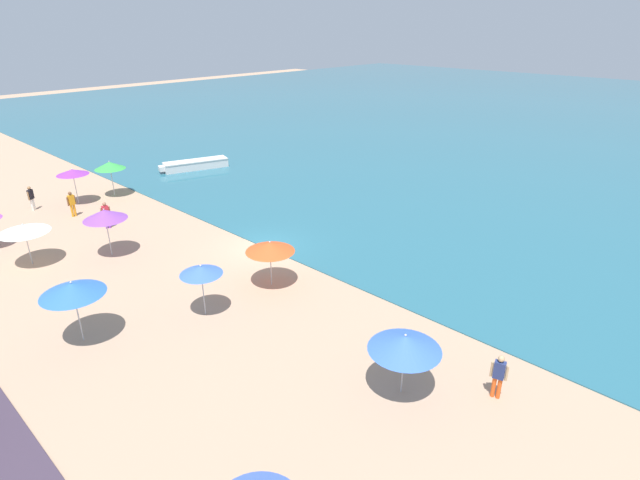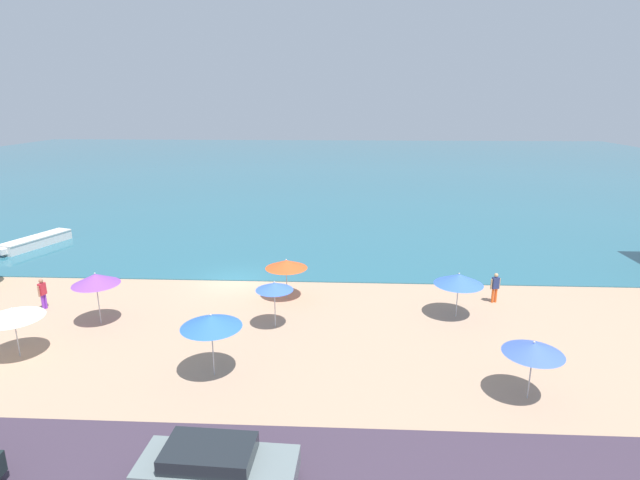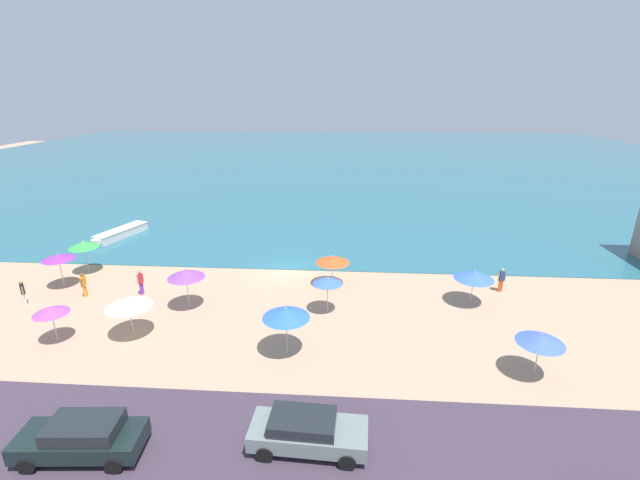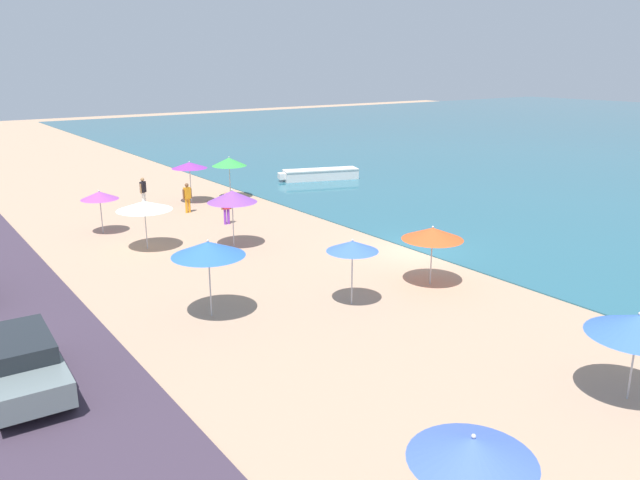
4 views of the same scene
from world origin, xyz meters
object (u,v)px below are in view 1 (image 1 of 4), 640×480
beach_umbrella_1 (405,343)px  beach_umbrella_5 (24,229)px  beach_umbrella_7 (72,172)px  bather_1 (499,374)px  beach_umbrella_2 (110,165)px  bather_3 (106,214)px  bather_0 (72,203)px  beach_umbrella_6 (201,270)px  beach_umbrella_9 (72,289)px  beach_umbrella_8 (105,215)px  bather_2 (31,197)px  skiff_nearshore (195,165)px  beach_umbrella_3 (270,247)px

beach_umbrella_1 → beach_umbrella_5: bearing=-165.5°
beach_umbrella_7 → beach_umbrella_1: bearing=-1.1°
bather_1 → beach_umbrella_2: bearing=177.9°
beach_umbrella_5 → bather_3: 5.45m
beach_umbrella_2 → bather_0: size_ratio=1.55×
beach_umbrella_1 → bather_1: bearing=38.6°
beach_umbrella_2 → bather_1: beach_umbrella_2 is taller
beach_umbrella_5 → beach_umbrella_6: beach_umbrella_6 is taller
beach_umbrella_2 → beach_umbrella_9: bearing=-29.6°
bather_1 → beach_umbrella_9: bearing=-148.7°
beach_umbrella_8 → bather_3: (-3.83, 1.63, -1.40)m
beach_umbrella_5 → beach_umbrella_1: bearing=14.5°
bather_1 → bather_2: size_ratio=1.01×
skiff_nearshore → bather_2: bearing=-87.4°
beach_umbrella_5 → beach_umbrella_6: size_ratio=1.04×
bather_2 → beach_umbrella_6: bearing=1.1°
bather_1 → bather_3: bather_3 is taller
bather_2 → bather_3: bearing=16.3°
beach_umbrella_1 → beach_umbrella_5: beach_umbrella_1 is taller
bather_0 → bather_3: bather_3 is taller
beach_umbrella_9 → beach_umbrella_7: bearing=157.8°
beach_umbrella_2 → beach_umbrella_8: 10.60m
bather_3 → skiff_nearshore: (-7.32, 11.19, -0.52)m
beach_umbrella_7 → bather_1: bearing=2.7°
beach_umbrella_8 → beach_umbrella_3: bearing=22.9°
bather_0 → beach_umbrella_5: bearing=-39.0°
bather_2 → bather_3: (6.73, 1.97, 0.01)m
bather_2 → beach_umbrella_3: bearing=11.9°
beach_umbrella_2 → beach_umbrella_5: 11.09m
bather_1 → bather_3: (-24.10, -2.08, 0.00)m
beach_umbrella_5 → bather_3: beach_umbrella_5 is taller
beach_umbrella_2 → beach_umbrella_5: size_ratio=1.05×
beach_umbrella_2 → bather_2: size_ratio=1.55×
beach_umbrella_8 → bather_1: bearing=10.4°
beach_umbrella_6 → beach_umbrella_9: size_ratio=0.89×
beach_umbrella_3 → skiff_nearshore: 22.02m
beach_umbrella_9 → bather_0: size_ratio=1.59×
beach_umbrella_7 → beach_umbrella_3: bearing=4.5°
beach_umbrella_3 → bather_0: 16.53m
beach_umbrella_9 → bather_3: bearing=150.3°
beach_umbrella_8 → skiff_nearshore: beach_umbrella_8 is taller
beach_umbrella_9 → bather_2: size_ratio=1.59×
beach_umbrella_6 → beach_umbrella_8: bearing=-179.8°
beach_umbrella_2 → bather_2: bearing=-102.1°
beach_umbrella_3 → beach_umbrella_6: bearing=-92.3°
beach_umbrella_6 → beach_umbrella_8: beach_umbrella_8 is taller
beach_umbrella_8 → beach_umbrella_6: bearing=0.2°
beach_umbrella_1 → bather_2: (-28.36, -2.08, -1.08)m
beach_umbrella_1 → skiff_nearshore: bearing=159.1°
beach_umbrella_5 → beach_umbrella_7: 9.62m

